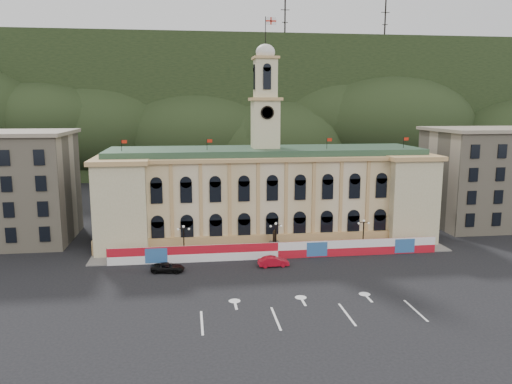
{
  "coord_description": "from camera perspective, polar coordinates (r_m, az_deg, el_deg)",
  "views": [
    {
      "loc": [
        -12.97,
        -56.16,
        22.91
      ],
      "look_at": [
        -2.93,
        18.0,
        9.75
      ],
      "focal_mm": 35.0,
      "sensor_mm": 36.0,
      "label": 1
    }
  ],
  "objects": [
    {
      "name": "red_sedan",
      "position": [
        72.13,
        2.0,
        -7.94
      ],
      "size": [
        1.94,
        4.55,
        1.45
      ],
      "primitive_type": "imported",
      "rotation": [
        0.0,
        0.0,
        1.62
      ],
      "color": "#AD0C1D",
      "rests_on": "ground"
    },
    {
      "name": "lamp_center",
      "position": [
        76.91,
        2.27,
        -4.98
      ],
      "size": [
        1.96,
        0.44,
        5.15
      ],
      "color": "black",
      "rests_on": "ground"
    },
    {
      "name": "ground",
      "position": [
        62.03,
        5.02,
        -11.74
      ],
      "size": [
        260.0,
        260.0,
        0.0
      ],
      "primitive_type": "plane",
      "color": "black",
      "rests_on": "ground"
    },
    {
      "name": "lamp_right",
      "position": [
        80.46,
        12.17,
        -4.53
      ],
      "size": [
        1.96,
        0.44,
        5.15
      ],
      "color": "black",
      "rests_on": "ground"
    },
    {
      "name": "side_building_left",
      "position": [
        93.12,
        -26.43,
        0.54
      ],
      "size": [
        21.0,
        17.0,
        18.6
      ],
      "color": "tan",
      "rests_on": "ground"
    },
    {
      "name": "black_suv",
      "position": [
        70.88,
        -10.05,
        -8.5
      ],
      "size": [
        3.39,
        5.19,
        1.28
      ],
      "primitive_type": "imported",
      "rotation": [
        0.0,
        0.0,
        1.43
      ],
      "color": "black",
      "rests_on": "ground"
    },
    {
      "name": "lamp_left",
      "position": [
        75.81,
        -8.25,
        -5.3
      ],
      "size": [
        1.96,
        0.44,
        5.15
      ],
      "color": "black",
      "rests_on": "ground"
    },
    {
      "name": "lane_markings",
      "position": [
        57.54,
        6.15,
        -13.55
      ],
      "size": [
        26.0,
        10.0,
        0.02
      ],
      "primitive_type": null,
      "color": "white",
      "rests_on": "ground"
    },
    {
      "name": "side_building_right",
      "position": [
        104.42,
        24.8,
        1.58
      ],
      "size": [
        21.0,
        17.0,
        18.6
      ],
      "color": "tan",
      "rests_on": "ground"
    },
    {
      "name": "hill_ridge",
      "position": [
        178.66,
        -3.58,
        8.85
      ],
      "size": [
        230.0,
        80.0,
        64.0
      ],
      "color": "black",
      "rests_on": "ground"
    },
    {
      "name": "hoarding_fence",
      "position": [
        75.58,
        2.56,
        -6.69
      ],
      "size": [
        50.0,
        0.44,
        2.5
      ],
      "color": "red",
      "rests_on": "ground"
    },
    {
      "name": "city_hall",
      "position": [
        86.12,
        1.07,
        -0.1
      ],
      "size": [
        56.2,
        17.6,
        37.1
      ],
      "color": "beige",
      "rests_on": "ground"
    },
    {
      "name": "pavement",
      "position": [
        78.44,
        2.16,
        -6.96
      ],
      "size": [
        56.0,
        5.5,
        0.16
      ],
      "primitive_type": "cube",
      "color": "slate",
      "rests_on": "ground"
    },
    {
      "name": "statue",
      "position": [
        78.36,
        2.13,
        -6.13
      ],
      "size": [
        1.4,
        1.4,
        3.72
      ],
      "color": "#595651",
      "rests_on": "ground"
    }
  ]
}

